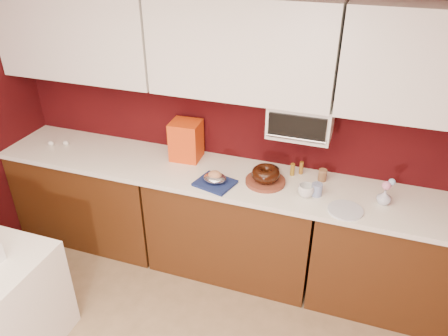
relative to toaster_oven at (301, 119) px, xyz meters
name	(u,v)px	position (x,y,z in m)	size (l,w,h in m)	color
wall_back	(246,119)	(-0.45, 0.15, -0.12)	(4.00, 0.02, 2.50)	#370709
base_cabinet_left	(94,196)	(-1.78, -0.17, -0.95)	(1.31, 0.58, 0.86)	#45230D
base_cabinet_center	(233,225)	(-0.45, -0.17, -0.95)	(1.31, 0.58, 0.86)	#45230D
base_cabinet_right	(405,261)	(0.88, -0.17, -0.95)	(1.31, 0.58, 0.86)	#45230D
countertop	(234,178)	(-0.45, -0.17, -0.49)	(4.00, 0.62, 0.04)	white
upper_cabinet_left	(77,33)	(-1.78, -0.02, 0.48)	(1.31, 0.33, 0.70)	white
upper_cabinet_center	(242,48)	(-0.45, -0.02, 0.48)	(1.31, 0.33, 0.70)	white
toaster_oven	(301,119)	(0.00, 0.00, 0.00)	(0.45, 0.30, 0.25)	white
toaster_oven_door	(297,128)	(0.00, -0.16, 0.00)	(0.40, 0.02, 0.18)	black
toaster_oven_handle	(295,139)	(0.00, -0.18, -0.07)	(0.02, 0.02, 0.42)	silver
cake_base	(265,181)	(-0.20, -0.18, -0.46)	(0.30, 0.30, 0.03)	brown
bundt_cake	(266,174)	(-0.20, -0.18, -0.39)	(0.21, 0.21, 0.09)	black
navy_towel	(215,183)	(-0.55, -0.32, -0.46)	(0.27, 0.23, 0.02)	navy
foil_ham_nest	(215,178)	(-0.55, -0.32, -0.42)	(0.17, 0.14, 0.06)	silver
roasted_ham	(215,175)	(-0.55, -0.32, -0.40)	(0.10, 0.09, 0.07)	tan
pandoro_box	(186,140)	(-0.91, -0.01, -0.31)	(0.24, 0.21, 0.32)	red
dark_pan	(267,171)	(-0.22, -0.02, -0.46)	(0.18, 0.18, 0.03)	black
coffee_mug	(306,190)	(0.12, -0.26, -0.42)	(0.10, 0.10, 0.11)	silver
blue_jar	(317,190)	(0.19, -0.22, -0.43)	(0.08, 0.08, 0.09)	navy
flower_vase	(384,196)	(0.65, -0.17, -0.41)	(0.08, 0.08, 0.12)	silver
flower_pink	(387,185)	(0.65, -0.17, -0.33)	(0.06, 0.06, 0.06)	pink
flower_blue	(392,182)	(0.68, -0.15, -0.30)	(0.05, 0.05, 0.05)	#93C1EB
china_plate	(345,210)	(0.41, -0.35, -0.47)	(0.24, 0.24, 0.01)	silver
amber_bottle	(292,170)	(-0.03, 0.00, -0.43)	(0.03, 0.03, 0.10)	#846018
paper_cup	(322,175)	(0.20, 0.00, -0.43)	(0.06, 0.06, 0.09)	#885F3E
egg_left	(51,143)	(-2.12, -0.19, -0.45)	(0.06, 0.04, 0.04)	silver
egg_right	(66,143)	(-2.00, -0.15, -0.45)	(0.06, 0.04, 0.04)	silver
amber_bottle_tall	(301,168)	(0.03, 0.04, -0.42)	(0.03, 0.03, 0.10)	brown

